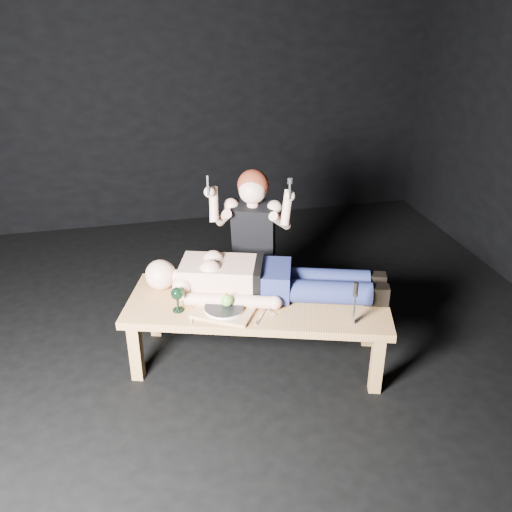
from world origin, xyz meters
name	(u,v)px	position (x,y,z in m)	size (l,w,h in m)	color
ground	(228,360)	(0.00, 0.00, 0.00)	(5.00, 5.00, 0.00)	black
back_wall	(177,71)	(0.00, 2.50, 1.50)	(5.00, 5.00, 0.00)	black
table	(258,331)	(0.20, -0.03, 0.23)	(1.65, 0.62, 0.45)	tan
lying_man	(267,276)	(0.28, 0.06, 0.58)	(1.60, 0.49, 0.26)	#D3A58A
kneeling_woman	(255,241)	(0.31, 0.55, 0.59)	(0.63, 0.71, 1.19)	black
serving_tray	(224,311)	(-0.03, -0.11, 0.46)	(0.36, 0.26, 0.02)	tan
plate	(224,308)	(-0.03, -0.11, 0.48)	(0.24, 0.24, 0.02)	white
apple	(227,300)	(-0.01, -0.10, 0.53)	(0.08, 0.08, 0.08)	green
goblet	(178,299)	(-0.30, -0.03, 0.53)	(0.08, 0.08, 0.16)	black
fork_flat	(192,316)	(-0.23, -0.11, 0.45)	(0.02, 0.18, 0.01)	#B2B2B7
knife_flat	(260,317)	(0.17, -0.21, 0.45)	(0.02, 0.18, 0.01)	#B2B2B7
spoon_flat	(268,309)	(0.24, -0.13, 0.45)	(0.02, 0.18, 0.01)	#B2B2B7
carving_knife	(355,303)	(0.69, -0.40, 0.59)	(0.04, 0.04, 0.28)	#B2B2B7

